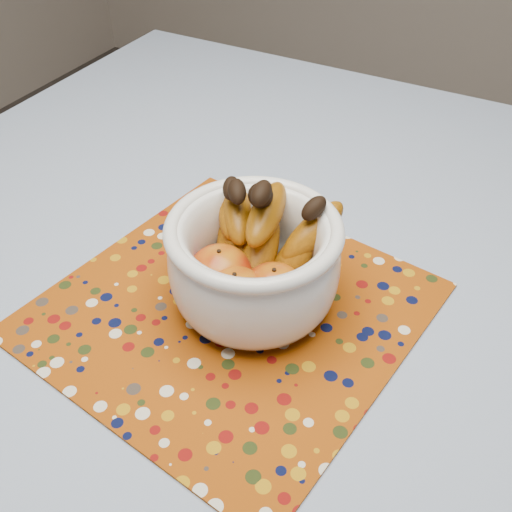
% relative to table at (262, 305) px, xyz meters
% --- Properties ---
extents(table, '(1.20, 1.20, 0.75)m').
position_rel_table_xyz_m(table, '(0.00, 0.00, 0.00)').
color(table, brown).
rests_on(table, ground).
extents(tablecloth, '(1.32, 1.32, 0.01)m').
position_rel_table_xyz_m(tablecloth, '(0.00, 0.00, 0.08)').
color(tablecloth, '#637DA6').
rests_on(tablecloth, table).
extents(placemat, '(0.49, 0.49, 0.00)m').
position_rel_table_xyz_m(placemat, '(0.01, -0.10, 0.09)').
color(placemat, '#8A3907').
rests_on(placemat, tablecloth).
extents(fruit_bowl, '(0.24, 0.23, 0.18)m').
position_rel_table_xyz_m(fruit_bowl, '(0.02, -0.07, 0.17)').
color(fruit_bowl, white).
rests_on(fruit_bowl, placemat).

